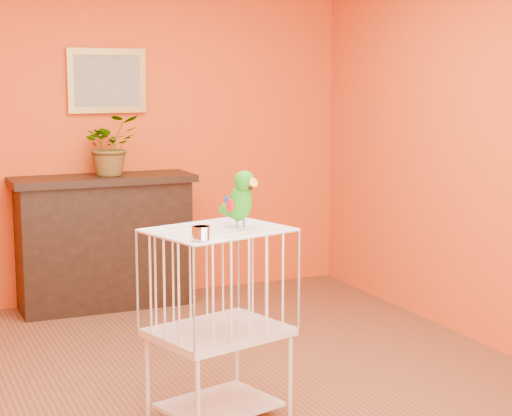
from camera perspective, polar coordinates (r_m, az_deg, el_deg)
name	(u,v)px	position (r m, az deg, el deg)	size (l,w,h in m)	color
ground	(209,390)	(5.04, -3.17, -12.00)	(4.50, 4.50, 0.00)	brown
room_shell	(206,114)	(4.71, -3.33, 6.31)	(4.50, 4.50, 4.50)	#DA4914
console_cabinet	(104,242)	(6.73, -10.08, -2.23)	(1.39, 0.50, 1.03)	black
potted_plant	(109,151)	(6.70, -9.77, 3.74)	(0.42, 0.47, 0.36)	#26722D
framed_picture	(107,81)	(6.83, -9.90, 8.36)	(0.62, 0.04, 0.50)	#B08F3F
birdcage	(219,322)	(4.46, -2.51, -7.62)	(0.77, 0.66, 1.02)	silver
feed_cup	(201,233)	(4.05, -3.68, -1.67)	(0.09, 0.09, 0.06)	silver
parrot	(240,198)	(4.36, -1.05, 0.64)	(0.16, 0.27, 0.30)	#59544C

